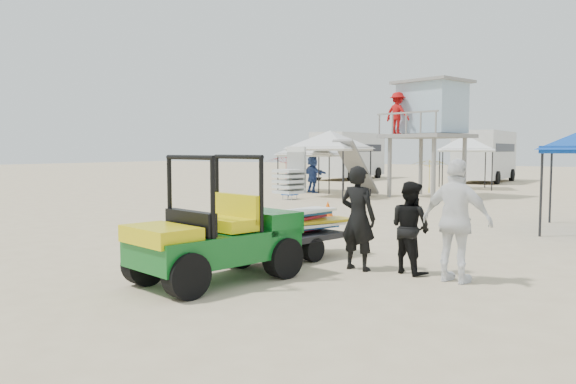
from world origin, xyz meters
The scene contains 18 objects.
ground centered at (0.00, 0.00, 0.00)m, with size 140.00×140.00×0.00m, color beige.
utility_cart centered at (0.38, 1.03, 0.91)m, with size 1.81×2.80×1.96m.
surf_trailer centered at (0.38, 3.36, 0.76)m, with size 1.53×2.30×1.87m.
man_left centered at (1.90, 3.06, 0.90)m, with size 0.66×0.43×1.81m, color black.
man_mid centered at (2.75, 3.31, 0.78)m, with size 0.76×0.59×1.55m, color black.
man_right centered at (3.60, 3.06, 0.97)m, with size 1.14×0.47×1.95m, color white.
lifeguard_tower centered at (-2.27, 18.30, 3.69)m, with size 3.83×3.83×4.95m.
canopy_white_a centered at (-5.85, 16.10, 2.77)m, with size 2.84×2.84×3.32m.
canopy_white_b centered at (-8.00, 18.13, 2.49)m, with size 3.24×3.24×3.04m.
canopy_white_c centered at (-2.29, 24.40, 2.70)m, with size 3.36×3.36×3.25m.
umbrella_a centered at (-9.36, 17.85, 0.90)m, with size 1.97×2.01×1.81m, color red.
umbrella_b centered at (-2.84, 20.55, 0.82)m, with size 1.79×1.83×1.65m, color yellow.
cone_near centered at (-2.28, 9.51, 0.25)m, with size 0.34×0.34×0.50m, color #FD5A08.
cone_far centered at (-5.56, 8.39, 0.25)m, with size 0.34×0.34×0.50m, color #FF5508.
beach_chair_a centered at (-6.57, 14.06, 0.31)m, with size 0.55×0.59×0.64m.
rv_far_left centered at (-12.00, 29.99, 1.80)m, with size 2.64×6.80×3.25m.
rv_mid_left centered at (-3.00, 31.49, 1.80)m, with size 2.65×6.50×3.25m.
distant_beachgoers centered at (-1.13, 18.12, 0.87)m, with size 17.51×14.04×1.80m.
Camera 1 is at (6.14, -5.63, 2.08)m, focal length 35.00 mm.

